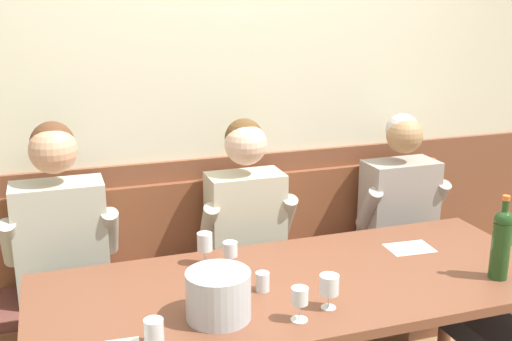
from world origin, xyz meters
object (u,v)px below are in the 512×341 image
at_px(person_left_seat, 67,297).
at_px(ice_bucket, 218,295).
at_px(wine_glass_mid_left, 230,251).
at_px(dining_table, 299,298).
at_px(water_tumbler_right, 154,332).
at_px(person_center_left_seat, 436,253).
at_px(wine_bottle_clear_water, 501,242).
at_px(wall_bench, 247,303).
at_px(wine_glass_by_bottle, 205,244).
at_px(water_tumbler_center, 262,282).
at_px(wine_glass_left_end, 300,297).
at_px(wine_glass_mid_right, 329,286).
at_px(person_right_seat, 269,272).

xyz_separation_m(person_left_seat, ice_bucket, (0.52, -0.53, 0.18)).
xyz_separation_m(person_left_seat, wine_glass_mid_left, (0.68, -0.16, 0.18)).
bearing_deg(dining_table, water_tumbler_right, -156.26).
xyz_separation_m(person_center_left_seat, wine_bottle_clear_water, (-0.09, -0.56, 0.29)).
xyz_separation_m(wine_bottle_clear_water, wine_glass_mid_left, (-1.04, 0.42, -0.07)).
height_order(dining_table, ice_bucket, ice_bucket).
relative_size(wall_bench, wine_glass_mid_left, 18.87).
xyz_separation_m(wall_bench, person_center_left_seat, (0.89, -0.39, 0.33)).
distance_m(person_left_seat, wine_bottle_clear_water, 1.83).
bearing_deg(ice_bucket, water_tumbler_right, -156.91).
distance_m(ice_bucket, wine_glass_by_bottle, 0.47).
relative_size(ice_bucket, water_tumbler_center, 3.07).
relative_size(wall_bench, water_tumbler_center, 31.82).
relative_size(wine_bottle_clear_water, water_tumbler_right, 3.83).
bearing_deg(wine_glass_left_end, water_tumbler_center, 100.43).
bearing_deg(water_tumbler_right, ice_bucket, 23.09).
bearing_deg(dining_table, wine_glass_mid_right, -85.78).
bearing_deg(person_left_seat, wine_glass_by_bottle, -5.70).
height_order(person_right_seat, wine_glass_by_bottle, person_right_seat).
bearing_deg(wine_bottle_clear_water, dining_table, 163.89).
distance_m(wine_glass_by_bottle, water_tumbler_right, 0.66).
bearing_deg(water_tumbler_center, wine_glass_left_end, -79.57).
height_order(dining_table, wine_glass_left_end, wine_glass_left_end).
xyz_separation_m(wine_glass_mid_left, water_tumbler_center, (0.07, -0.22, -0.05)).
bearing_deg(water_tumbler_right, water_tumbler_center, 28.50).
xyz_separation_m(dining_table, person_left_seat, (-0.92, 0.35, -0.02)).
bearing_deg(person_right_seat, water_tumbler_right, -135.49).
height_order(dining_table, wine_bottle_clear_water, wine_bottle_clear_water).
bearing_deg(wine_glass_left_end, wall_bench, 83.06).
height_order(person_left_seat, wine_glass_by_bottle, person_left_seat).
relative_size(wine_glass_by_bottle, wine_glass_left_end, 1.13).
height_order(person_left_seat, person_center_left_seat, person_left_seat).
distance_m(person_left_seat, water_tumbler_right, 0.71).
height_order(wine_glass_left_end, water_tumbler_center, wine_glass_left_end).
relative_size(dining_table, wine_bottle_clear_water, 6.03).
height_order(wall_bench, water_tumbler_center, wall_bench).
xyz_separation_m(wall_bench, wine_bottle_clear_water, (0.80, -0.95, 0.62)).
bearing_deg(water_tumbler_center, wine_glass_mid_left, 107.67).
xyz_separation_m(dining_table, wine_glass_by_bottle, (-0.33, 0.29, 0.17)).
xyz_separation_m(wine_glass_mid_right, water_tumbler_center, (-0.19, 0.22, -0.05)).
distance_m(wine_glass_mid_right, water_tumbler_center, 0.29).
bearing_deg(person_center_left_seat, wall_bench, 156.65).
bearing_deg(dining_table, person_right_seat, 91.74).
relative_size(dining_table, wine_glass_by_bottle, 14.93).
distance_m(wall_bench, dining_table, 0.81).
relative_size(person_left_seat, wine_bottle_clear_water, 3.68).
bearing_deg(person_right_seat, person_center_left_seat, -0.84).
distance_m(person_left_seat, wine_glass_mid_left, 0.72).
distance_m(person_left_seat, wine_glass_by_bottle, 0.62).
bearing_deg(wine_glass_mid_left, wine_bottle_clear_water, -22.13).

